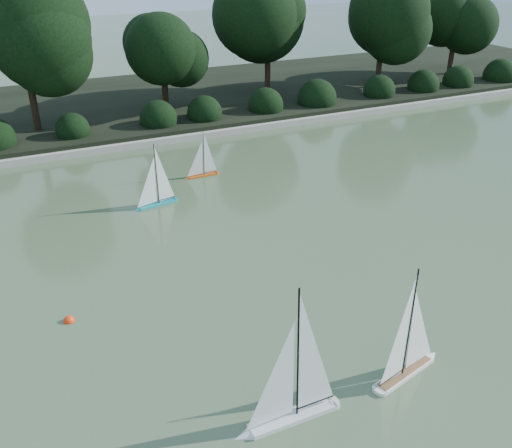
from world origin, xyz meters
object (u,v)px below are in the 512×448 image
object	(u,v)px
sailboat_white_b	(411,355)
sailboat_orange	(200,169)
sailboat_white_a	(286,402)
sailboat_teal	(153,196)
race_buoy	(69,321)

from	to	relation	value
sailboat_white_b	sailboat_orange	distance (m)	7.82
sailboat_white_a	sailboat_orange	world-z (taller)	sailboat_white_a
sailboat_white_b	sailboat_teal	bearing A→B (deg)	103.31
sailboat_white_b	sailboat_orange	world-z (taller)	sailboat_white_b
sailboat_white_a	sailboat_teal	world-z (taller)	sailboat_white_a
sailboat_white_b	sailboat_teal	size ratio (longest dim) A/B	1.22
sailboat_white_a	sailboat_teal	distance (m)	6.72
sailboat_orange	race_buoy	size ratio (longest dim) A/B	7.25
sailboat_white_b	sailboat_white_a	bearing A→B (deg)	-178.08
sailboat_orange	sailboat_teal	size ratio (longest dim) A/B	0.85
sailboat_white_a	race_buoy	distance (m)	3.80
sailboat_white_a	race_buoy	size ratio (longest dim) A/B	11.25
sailboat_teal	sailboat_white_b	bearing A→B (deg)	-76.69
sailboat_white_b	sailboat_teal	distance (m)	6.83
sailboat_white_a	sailboat_orange	size ratio (longest dim) A/B	1.55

